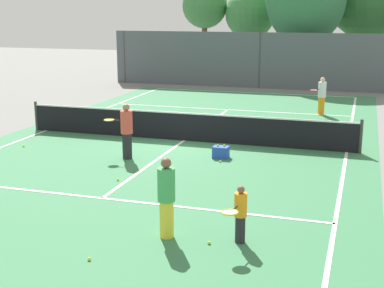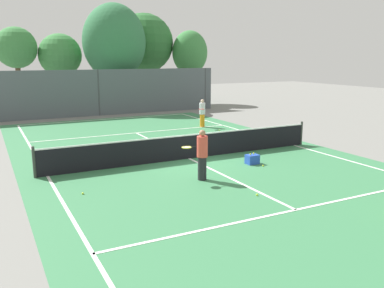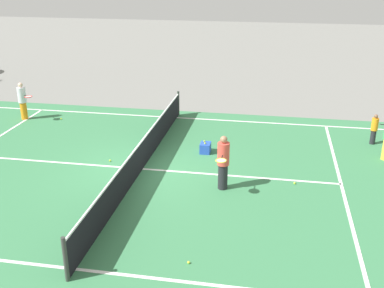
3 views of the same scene
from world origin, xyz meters
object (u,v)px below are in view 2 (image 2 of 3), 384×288
Objects in this scene: tennis_ball_7 at (83,193)px; tennis_ball_3 at (219,130)px; tennis_ball_5 at (184,151)px; player_2 at (202,154)px; tennis_ball_0 at (257,195)px; tennis_ball_4 at (79,171)px; ball_crate at (252,159)px; player_0 at (202,113)px; tennis_ball_1 at (263,166)px.

tennis_ball_3 is at bearing 38.75° from tennis_ball_7.
player_2 is at bearing -108.31° from tennis_ball_5.
tennis_ball_0 is 1.00× the size of tennis_ball_5.
tennis_ball_4 is 5.01m from tennis_ball_5.
ball_crate reaches higher than tennis_ball_3.
tennis_ball_3 is 1.00× the size of tennis_ball_5.
tennis_ball_7 is (-8.98, -8.97, -0.81)m from player_0.
tennis_ball_5 is at bearing 14.49° from tennis_ball_4.
ball_crate is 7.19× the size of tennis_ball_3.
tennis_ball_0 is 1.00× the size of tennis_ball_3.
tennis_ball_0 is at bearing -123.15° from ball_crate.
ball_crate is 7.19× the size of tennis_ball_0.
tennis_ball_3 is (4.62, 9.89, 0.00)m from tennis_ball_0.
tennis_ball_0 is at bearing -115.04° from tennis_ball_3.
tennis_ball_1 and tennis_ball_4 have the same top height.
player_2 is 25.86× the size of tennis_ball_3.
tennis_ball_0 is at bearing -28.52° from tennis_ball_7.
player_2 reaches higher than ball_crate.
tennis_ball_5 is (0.65, 6.25, 0.00)m from tennis_ball_0.
player_2 is at bearing -160.87° from ball_crate.
tennis_ball_4 is at bearing 141.16° from player_2.
tennis_ball_7 is (-6.76, -0.09, 0.00)m from tennis_ball_1.
tennis_ball_0 is (0.69, -2.18, -0.85)m from player_2.
tennis_ball_5 is (-3.74, -5.22, -0.81)m from player_0.
tennis_ball_3 is at bearing 64.96° from tennis_ball_0.
tennis_ball_0 and tennis_ball_7 have the same top height.
tennis_ball_7 is (-5.25, -3.75, 0.00)m from tennis_ball_5.
tennis_ball_3 is (2.46, 7.30, 0.00)m from tennis_ball_1.
tennis_ball_1 is at bearing 0.80° from tennis_ball_7.
ball_crate is 0.57m from tennis_ball_1.
tennis_ball_1 is 6.79m from tennis_ball_4.
ball_crate is at bearing -66.07° from tennis_ball_5.
ball_crate is at bearing -110.87° from tennis_ball_3.
player_0 is at bearing 74.27° from ball_crate.
ball_crate is 6.51m from tennis_ball_4.
tennis_ball_5 and tennis_ball_7 have the same top height.
player_2 is at bearing -118.67° from player_0.
ball_crate is 7.19× the size of tennis_ball_7.
tennis_ball_4 is (-6.23, 1.87, -0.15)m from ball_crate.
player_0 is 8.69m from ball_crate.
tennis_ball_4 is at bearing -150.94° from tennis_ball_3.
tennis_ball_7 is (-9.21, -7.39, 0.00)m from tennis_ball_3.
tennis_ball_4 is at bearing 159.30° from tennis_ball_1.
ball_crate is 7.19× the size of tennis_ball_5.
tennis_ball_3 is at bearing 71.40° from tennis_ball_1.
tennis_ball_4 is at bearing 80.88° from tennis_ball_7.
player_0 reaches higher than tennis_ball_4.
tennis_ball_4 is 1.00× the size of tennis_ball_7.
tennis_ball_0 is at bearing -95.98° from tennis_ball_5.
tennis_ball_1 is at bearing 8.29° from player_2.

